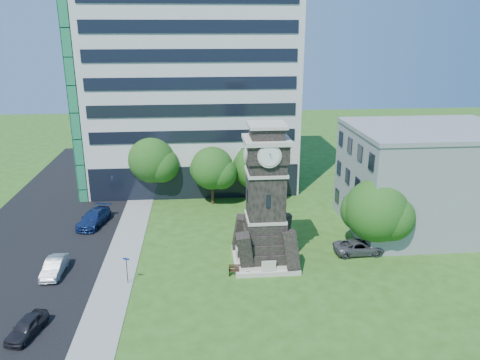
{
  "coord_description": "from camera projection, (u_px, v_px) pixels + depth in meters",
  "views": [
    {
      "loc": [
        -2.43,
        -34.33,
        19.45
      ],
      "look_at": [
        1.18,
        5.65,
        6.38
      ],
      "focal_mm": 35.0,
      "sensor_mm": 36.0,
      "label": 1
    }
  ],
  "objects": [
    {
      "name": "tree_east",
      "position": [
        377.0,
        212.0,
        41.71
      ],
      "size": [
        6.25,
        5.68,
        6.81
      ],
      "rotation": [
        0.0,
        0.0,
        0.28
      ],
      "color": "#332114",
      "rests_on": "ground"
    },
    {
      "name": "car_street_mid",
      "position": [
        54.0,
        267.0,
        38.61
      ],
      "size": [
        1.46,
        4.01,
        1.31
      ],
      "primitive_type": "imported",
      "rotation": [
        0.0,
        0.0,
        -0.02
      ],
      "color": "#A1A3A8",
      "rests_on": "ground"
    },
    {
      "name": "ground",
      "position": [
        232.0,
        274.0,
        38.74
      ],
      "size": [
        160.0,
        160.0,
        0.0
      ],
      "primitive_type": "plane",
      "color": "#305418",
      "rests_on": "ground"
    },
    {
      "name": "office_low",
      "position": [
        426.0,
        179.0,
        46.41
      ],
      "size": [
        15.2,
        12.2,
        10.4
      ],
      "color": "gray",
      "rests_on": "ground"
    },
    {
      "name": "car_street_north",
      "position": [
        94.0,
        218.0,
        48.3
      ],
      "size": [
        3.27,
        5.54,
        1.51
      ],
      "primitive_type": "imported",
      "rotation": [
        0.0,
        0.0,
        -0.24
      ],
      "color": "navy",
      "rests_on": "ground"
    },
    {
      "name": "street_sign",
      "position": [
        127.0,
        267.0,
        36.95
      ],
      "size": [
        0.55,
        0.06,
        2.31
      ],
      "rotation": [
        0.0,
        0.0,
        -0.36
      ],
      "color": "black",
      "rests_on": "ground"
    },
    {
      "name": "street",
      "position": [
        28.0,
        256.0,
        41.93
      ],
      "size": [
        14.0,
        80.0,
        0.02
      ],
      "primitive_type": "cube",
      "color": "black",
      "rests_on": "ground"
    },
    {
      "name": "car_east_lot",
      "position": [
        359.0,
        247.0,
        42.16
      ],
      "size": [
        4.66,
        2.27,
        1.28
      ],
      "primitive_type": "imported",
      "rotation": [
        0.0,
        0.0,
        1.61
      ],
      "color": "#535258",
      "rests_on": "ground"
    },
    {
      "name": "tree_nw",
      "position": [
        153.0,
        161.0,
        54.59
      ],
      "size": [
        6.1,
        5.54,
        7.65
      ],
      "rotation": [
        0.0,
        0.0,
        -0.03
      ],
      "color": "#332114",
      "rests_on": "ground"
    },
    {
      "name": "car_street_south",
      "position": [
        27.0,
        327.0,
        30.95
      ],
      "size": [
        2.31,
        3.82,
        1.22
      ],
      "primitive_type": "imported",
      "rotation": [
        0.0,
        0.0,
        -0.26
      ],
      "color": "black",
      "rests_on": "ground"
    },
    {
      "name": "clock_tower",
      "position": [
        265.0,
        205.0,
        39.25
      ],
      "size": [
        5.4,
        5.4,
        12.22
      ],
      "color": "beige",
      "rests_on": "ground"
    },
    {
      "name": "sidewalk",
      "position": [
        124.0,
        251.0,
        42.65
      ],
      "size": [
        3.0,
        70.0,
        0.06
      ],
      "primitive_type": "cube",
      "color": "gray",
      "rests_on": "ground"
    },
    {
      "name": "tree_ne",
      "position": [
        257.0,
        168.0,
        54.27
      ],
      "size": [
        5.98,
        5.44,
        6.87
      ],
      "rotation": [
        0.0,
        0.0,
        -0.19
      ],
      "color": "#332114",
      "rests_on": "ground"
    },
    {
      "name": "office_tall",
      "position": [
        191.0,
        72.0,
        58.53
      ],
      "size": [
        26.2,
        15.11,
        28.6
      ],
      "color": "silver",
      "rests_on": "ground"
    },
    {
      "name": "tree_nc",
      "position": [
        213.0,
        170.0,
        53.07
      ],
      "size": [
        5.36,
        4.88,
        6.76
      ],
      "rotation": [
        0.0,
        0.0,
        0.25
      ],
      "color": "#332114",
      "rests_on": "ground"
    },
    {
      "name": "park_bench",
      "position": [
        239.0,
        270.0,
        38.57
      ],
      "size": [
        1.7,
        0.45,
        0.88
      ],
      "rotation": [
        0.0,
        0.0,
        -0.1
      ],
      "color": "black",
      "rests_on": "ground"
    }
  ]
}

